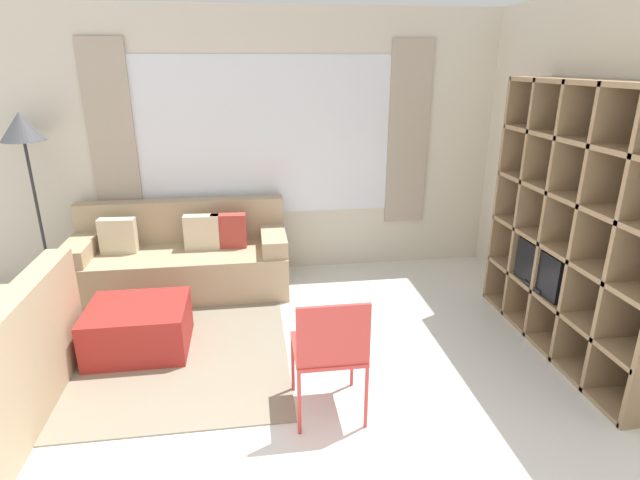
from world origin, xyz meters
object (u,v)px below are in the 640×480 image
(couch_main, at_px, (182,259))
(shelving_unit, at_px, (583,227))
(floor_lamp, at_px, (23,136))
(ottoman, at_px, (139,328))
(folding_chair, at_px, (330,347))

(couch_main, bearing_deg, shelving_unit, -26.27)
(couch_main, xyz_separation_m, floor_lamp, (-1.31, 0.14, 1.22))
(ottoman, height_order, folding_chair, folding_chair)
(couch_main, relative_size, floor_lamp, 1.17)
(shelving_unit, distance_m, floor_lamp, 4.80)
(ottoman, distance_m, floor_lamp, 2.15)
(folding_chair, bearing_deg, floor_lamp, -42.72)
(folding_chair, bearing_deg, ottoman, -36.36)
(floor_lamp, height_order, folding_chair, floor_lamp)
(ottoman, bearing_deg, floor_lamp, 130.86)
(couch_main, bearing_deg, ottoman, -100.82)
(floor_lamp, xyz_separation_m, folding_chair, (2.46, -2.27, -1.03))
(couch_main, bearing_deg, folding_chair, -61.69)
(couch_main, distance_m, folding_chair, 2.43)
(shelving_unit, xyz_separation_m, folding_chair, (-2.00, -0.58, -0.50))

